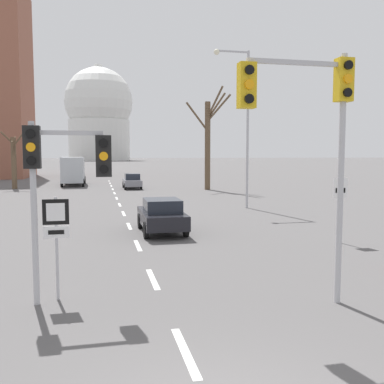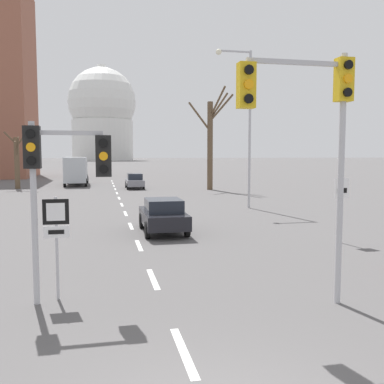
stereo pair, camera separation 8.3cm
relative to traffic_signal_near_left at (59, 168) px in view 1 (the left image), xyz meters
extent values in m
cube|color=silver|center=(2.30, -3.08, -3.16)|extent=(0.16, 2.00, 0.01)
cube|color=silver|center=(2.30, 1.42, -3.16)|extent=(0.16, 2.00, 0.01)
cube|color=silver|center=(2.30, 5.92, -3.16)|extent=(0.16, 2.00, 0.01)
cube|color=silver|center=(2.30, 10.42, -3.16)|extent=(0.16, 2.00, 0.01)
cube|color=silver|center=(2.30, 14.92, -3.16)|extent=(0.16, 2.00, 0.01)
cube|color=silver|center=(2.30, 19.42, -3.16)|extent=(0.16, 2.00, 0.01)
cube|color=silver|center=(2.30, 23.92, -3.16)|extent=(0.16, 2.00, 0.01)
cube|color=silver|center=(2.30, 28.42, -3.16)|extent=(0.16, 2.00, 0.01)
cube|color=silver|center=(2.30, 32.92, -3.16)|extent=(0.16, 2.00, 0.01)
cube|color=silver|center=(2.30, 37.42, -3.16)|extent=(0.16, 2.00, 0.01)
cube|color=silver|center=(2.30, 41.92, -3.16)|extent=(0.16, 2.00, 0.01)
cube|color=silver|center=(2.30, 46.42, -3.16)|extent=(0.16, 2.00, 0.01)
cylinder|color=#B2B2B7|center=(-0.57, 0.01, -1.06)|extent=(0.14, 0.14, 4.20)
cube|color=black|center=(-0.57, 0.01, 0.46)|extent=(0.36, 0.28, 0.96)
cylinder|color=black|center=(-0.57, -0.16, 0.76)|extent=(0.20, 0.06, 0.20)
cylinder|color=orange|center=(-0.57, -0.16, 0.46)|extent=(0.20, 0.06, 0.20)
cylinder|color=black|center=(-0.57, -0.16, 0.16)|extent=(0.20, 0.06, 0.20)
cube|color=#B2B2B7|center=(0.21, 0.01, 0.79)|extent=(1.57, 0.10, 0.10)
cube|color=black|center=(1.00, 0.01, 0.26)|extent=(0.36, 0.28, 0.96)
cylinder|color=black|center=(1.00, -0.16, 0.56)|extent=(0.20, 0.06, 0.20)
cylinder|color=orange|center=(1.00, -0.16, 0.26)|extent=(0.20, 0.06, 0.20)
cylinder|color=black|center=(1.00, -0.16, -0.04)|extent=(0.20, 0.06, 0.20)
cylinder|color=#B2B2B7|center=(6.29, -1.38, -0.31)|extent=(0.14, 0.14, 5.71)
cube|color=gold|center=(6.29, -1.38, 1.96)|extent=(0.36, 0.28, 0.96)
cylinder|color=black|center=(6.29, -1.55, 2.26)|extent=(0.20, 0.06, 0.20)
cylinder|color=orange|center=(6.29, -1.55, 1.96)|extent=(0.20, 0.06, 0.20)
cylinder|color=black|center=(6.29, -1.55, 1.67)|extent=(0.20, 0.06, 0.20)
cube|color=#B2B2B7|center=(5.14, -1.38, 2.29)|extent=(2.30, 0.10, 0.10)
cube|color=gold|center=(3.99, -1.38, 1.76)|extent=(0.36, 0.28, 0.96)
cylinder|color=black|center=(3.99, -1.55, 2.06)|extent=(0.20, 0.06, 0.20)
cylinder|color=orange|center=(3.99, -1.55, 1.76)|extent=(0.20, 0.06, 0.20)
cylinder|color=black|center=(3.99, -1.55, 1.47)|extent=(0.20, 0.06, 0.20)
cylinder|color=#B2B2B7|center=(-0.12, 0.23, -1.93)|extent=(0.07, 0.07, 2.47)
cube|color=black|center=(-0.12, 0.21, -1.04)|extent=(0.60, 0.03, 0.60)
cube|color=white|center=(-0.12, 0.19, -1.04)|extent=(0.42, 0.01, 0.42)
cube|color=white|center=(-0.12, 0.21, -1.52)|extent=(0.60, 0.03, 0.28)
cube|color=black|center=(-0.12, 0.19, -1.52)|extent=(0.36, 0.01, 0.10)
cylinder|color=#B2B2B7|center=(10.08, 4.78, -1.87)|extent=(0.07, 0.07, 2.59)
cube|color=white|center=(10.08, 4.76, -1.00)|extent=(0.60, 0.03, 0.76)
cube|color=black|center=(10.08, 4.74, -1.10)|extent=(0.42, 0.01, 0.19)
cylinder|color=#B2B2B7|center=(10.26, 15.88, 1.81)|extent=(0.16, 0.16, 9.95)
cube|color=#B2B2B7|center=(9.22, 15.88, 6.68)|extent=(2.08, 0.10, 0.10)
sphere|color=#F2EAC6|center=(8.18, 15.88, 6.60)|extent=(0.36, 0.36, 0.36)
cube|color=black|center=(3.59, 8.46, -2.51)|extent=(1.78, 4.08, 0.61)
cube|color=#1E232D|center=(3.59, 8.25, -1.93)|extent=(1.51, 1.96, 0.55)
cylinder|color=black|center=(2.76, 9.72, -2.81)|extent=(0.18, 0.71, 0.71)
cylinder|color=black|center=(4.43, 9.72, -2.81)|extent=(0.18, 0.71, 0.71)
cylinder|color=black|center=(2.76, 7.19, -2.81)|extent=(0.18, 0.71, 0.71)
cylinder|color=black|center=(4.43, 7.19, -2.81)|extent=(0.18, 0.71, 0.71)
cube|color=slate|center=(4.26, 33.33, -2.54)|extent=(1.67, 4.35, 0.60)
cube|color=#1E232D|center=(4.26, 33.11, -1.93)|extent=(1.42, 2.09, 0.61)
cylinder|color=black|center=(3.47, 34.68, -2.84)|extent=(0.18, 0.64, 0.64)
cylinder|color=black|center=(5.04, 34.68, -2.84)|extent=(0.18, 0.64, 0.64)
cylinder|color=black|center=(3.47, 31.98, -2.84)|extent=(0.18, 0.64, 0.64)
cylinder|color=black|center=(5.04, 31.98, -2.84)|extent=(0.18, 0.64, 0.64)
cube|color=#B7B7BC|center=(-1.83, 52.47, -2.55)|extent=(1.65, 4.52, 0.59)
cube|color=#1E232D|center=(-1.83, 52.24, -1.91)|extent=(1.40, 2.17, 0.70)
cylinder|color=black|center=(-2.61, 53.87, -2.85)|extent=(0.18, 0.63, 0.63)
cylinder|color=black|center=(-1.06, 53.87, -2.85)|extent=(0.18, 0.63, 0.63)
cylinder|color=black|center=(-2.61, 51.07, -2.85)|extent=(0.18, 0.63, 0.63)
cylinder|color=black|center=(-1.06, 51.07, -2.85)|extent=(0.18, 0.63, 0.63)
cube|color=#333842|center=(-1.77, 41.95, -1.67)|extent=(2.20, 2.00, 2.10)
cube|color=#B2B7BC|center=(-1.77, 38.35, -1.37)|extent=(2.30, 5.20, 2.70)
cylinder|color=black|center=(-2.87, 41.95, -2.72)|extent=(0.24, 0.88, 0.88)
cylinder|color=black|center=(-0.67, 41.95, -2.72)|extent=(0.24, 0.88, 0.88)
cylinder|color=black|center=(-2.87, 36.92, -2.72)|extent=(0.24, 0.88, 0.88)
cylinder|color=black|center=(-0.67, 36.92, -2.72)|extent=(0.24, 0.88, 0.88)
cylinder|color=brown|center=(-7.31, 35.56, -0.58)|extent=(0.50, 0.50, 5.17)
cylinder|color=brown|center=(-7.84, 35.37, 1.95)|extent=(1.19, 0.58, 1.27)
cylinder|color=brown|center=(-7.28, 35.05, 0.76)|extent=(0.25, 1.16, 1.73)
cylinder|color=brown|center=(-7.10, 34.99, 1.21)|extent=(0.56, 1.28, 1.70)
cylinder|color=brown|center=(-6.44, 35.19, 2.17)|extent=(1.86, 0.97, 2.19)
cylinder|color=brown|center=(11.40, 30.40, 1.11)|extent=(0.54, 0.54, 8.54)
cylinder|color=brown|center=(12.17, 30.07, 4.94)|extent=(1.71, 0.88, 2.58)
cylinder|color=brown|center=(11.78, 29.04, 5.25)|extent=(0.80, 2.88, 2.55)
cylinder|color=brown|center=(12.22, 29.12, 4.74)|extent=(1.47, 2.83, 2.21)
cylinder|color=brown|center=(10.36, 30.49, 3.92)|extent=(2.22, 0.39, 2.85)
cylinder|color=silver|center=(2.30, 238.95, 8.17)|extent=(34.01, 34.01, 22.67)
sphere|color=silver|center=(2.30, 238.95, 29.90)|extent=(37.79, 37.79, 37.79)
cylinder|color=silver|center=(2.30, 238.95, 46.91)|extent=(4.53, 4.53, 6.61)
camera|label=1|loc=(0.85, -10.18, 0.30)|focal=40.00mm
camera|label=2|loc=(0.93, -10.20, 0.30)|focal=40.00mm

